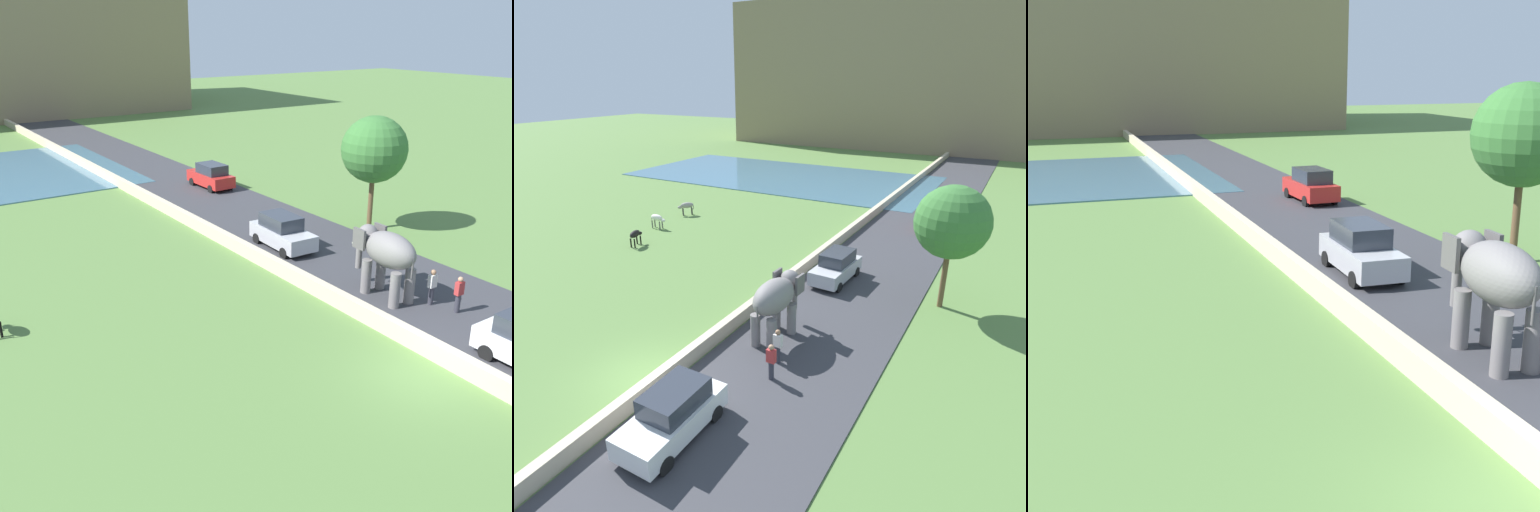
% 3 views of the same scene
% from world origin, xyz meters
% --- Properties ---
extents(road_surface, '(7.00, 120.00, 0.06)m').
position_xyz_m(road_surface, '(5.00, 20.00, 0.03)').
color(road_surface, '#38383D').
rests_on(road_surface, ground).
extents(barrier_wall, '(0.40, 110.00, 0.70)m').
position_xyz_m(barrier_wall, '(1.20, 18.00, 0.35)').
color(barrier_wall, beige).
rests_on(barrier_wall, ground).
extents(hill_distant, '(64.00, 28.00, 23.80)m').
position_xyz_m(hill_distant, '(-6.00, 78.27, 11.90)').
color(hill_distant, '#897556').
rests_on(hill_distant, ground).
extents(elephant, '(1.52, 3.49, 2.99)m').
position_xyz_m(elephant, '(3.44, 5.30, 2.04)').
color(elephant, slate).
rests_on(elephant, ground).
extents(car_red, '(1.87, 4.04, 1.80)m').
position_xyz_m(car_red, '(6.58, 25.47, 0.90)').
color(car_red, red).
rests_on(car_red, ground).
extents(car_silver, '(1.94, 4.07, 1.80)m').
position_xyz_m(car_silver, '(3.43, 12.61, 0.90)').
color(car_silver, '#B7B7BC').
rests_on(car_silver, ground).
extents(tree_near, '(3.69, 3.69, 6.48)m').
position_xyz_m(tree_near, '(9.43, 12.30, 4.62)').
color(tree_near, brown).
rests_on(tree_near, ground).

